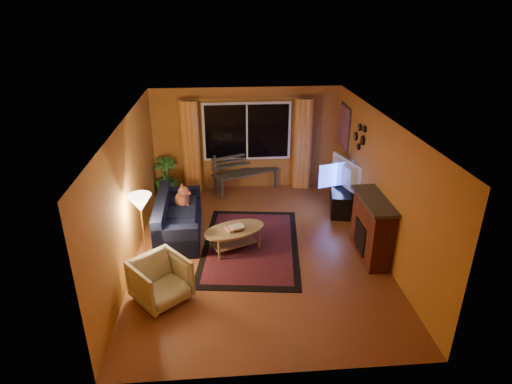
{
  "coord_description": "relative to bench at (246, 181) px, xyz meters",
  "views": [
    {
      "loc": [
        -0.6,
        -6.97,
        4.33
      ],
      "look_at": [
        0.0,
        0.3,
        1.05
      ],
      "focal_mm": 30.0,
      "sensor_mm": 36.0,
      "label": 1
    }
  ],
  "objects": [
    {
      "name": "curtain_rod",
      "position": [
        0.05,
        0.15,
        2.01
      ],
      "size": [
        3.2,
        0.03,
        0.03
      ],
      "primitive_type": "cylinder",
      "rotation": [
        0.0,
        1.57,
        0.0
      ],
      "color": "#BF8C3F",
      "rests_on": "wall_back"
    },
    {
      "name": "coffee_table",
      "position": [
        -0.38,
        -2.72,
        -0.03
      ],
      "size": [
        1.57,
        1.57,
        0.43
      ],
      "primitive_type": "cylinder",
      "rotation": [
        0.0,
        0.0,
        0.41
      ],
      "color": "#9C845C",
      "rests_on": "ground"
    },
    {
      "name": "potted_plant",
      "position": [
        -1.92,
        -0.15,
        0.24
      ],
      "size": [
        0.62,
        0.62,
        0.96
      ],
      "primitive_type": "imported",
      "rotation": [
        0.0,
        0.0,
        0.16
      ],
      "color": "#235B1E",
      "rests_on": "ground"
    },
    {
      "name": "floor_lamp",
      "position": [
        -1.95,
        -3.17,
        0.45
      ],
      "size": [
        0.3,
        0.3,
        1.38
      ],
      "primitive_type": "cylinder",
      "rotation": [
        0.0,
        0.0,
        0.43
      ],
      "color": "#BF8C3F",
      "rests_on": "ground"
    },
    {
      "name": "wall_right",
      "position": [
        2.31,
        -2.75,
        1.01
      ],
      "size": [
        0.02,
        6.0,
        2.5
      ],
      "primitive_type": "cube",
      "color": "#B9702A",
      "rests_on": "ground"
    },
    {
      "name": "dog",
      "position": [
        -1.42,
        -1.61,
        0.39
      ],
      "size": [
        0.37,
        0.48,
        0.49
      ],
      "primitive_type": null,
      "rotation": [
        0.0,
        0.0,
        0.09
      ],
      "color": "#A15038",
      "rests_on": "sofa"
    },
    {
      "name": "curtain_right",
      "position": [
        1.4,
        0.13,
        0.88
      ],
      "size": [
        0.36,
        0.36,
        2.24
      ],
      "primitive_type": "cylinder",
      "color": "orange",
      "rests_on": "ground"
    },
    {
      "name": "window",
      "position": [
        0.05,
        0.19,
        1.21
      ],
      "size": [
        2.0,
        0.02,
        1.3
      ],
      "primitive_type": "cube",
      "color": "black",
      "rests_on": "wall_back"
    },
    {
      "name": "sofa",
      "position": [
        -1.47,
        -2.05,
        0.15
      ],
      "size": [
        0.87,
        1.96,
        0.79
      ],
      "primitive_type": "cube",
      "rotation": [
        0.0,
        0.0,
        0.02
      ],
      "color": "black",
      "rests_on": "ground"
    },
    {
      "name": "fireplace",
      "position": [
        2.1,
        -3.15,
        0.31
      ],
      "size": [
        0.4,
        1.2,
        1.1
      ],
      "primitive_type": "cube",
      "color": "maroon",
      "rests_on": "ground"
    },
    {
      "name": "rug",
      "position": [
        -0.07,
        -2.63,
        -0.23
      ],
      "size": [
        2.15,
        3.07,
        0.02
      ],
      "primitive_type": "cube",
      "rotation": [
        0.0,
        0.0,
        -0.12
      ],
      "color": "maroon",
      "rests_on": "ground"
    },
    {
      "name": "television",
      "position": [
        2.05,
        -1.19,
        0.6
      ],
      "size": [
        0.47,
        1.15,
        0.66
      ],
      "primitive_type": "imported",
      "rotation": [
        0.0,
        0.0,
        1.85
      ],
      "color": "black",
      "rests_on": "tv_console"
    },
    {
      "name": "wall_back",
      "position": [
        0.05,
        0.26,
        1.01
      ],
      "size": [
        4.5,
        0.02,
        2.5
      ],
      "primitive_type": "cube",
      "color": "#B9702A",
      "rests_on": "ground"
    },
    {
      "name": "tv_console",
      "position": [
        2.05,
        -1.19,
        0.01
      ],
      "size": [
        0.66,
        1.29,
        0.51
      ],
      "primitive_type": "cube",
      "rotation": [
        0.0,
        0.0,
        -0.22
      ],
      "color": "black",
      "rests_on": "ground"
    },
    {
      "name": "mirror_cluster",
      "position": [
        2.26,
        -1.45,
        1.56
      ],
      "size": [
        0.06,
        0.6,
        0.56
      ],
      "primitive_type": null,
      "color": "black",
      "rests_on": "wall_right"
    },
    {
      "name": "bench",
      "position": [
        0.0,
        0.0,
        0.0
      ],
      "size": [
        1.68,
        1.1,
        0.49
      ],
      "primitive_type": "cube",
      "rotation": [
        0.0,
        0.0,
        0.42
      ],
      "color": "#313028",
      "rests_on": "ground"
    },
    {
      "name": "painting",
      "position": [
        2.27,
        -0.3,
        1.41
      ],
      "size": [
        0.04,
        0.76,
        0.96
      ],
      "primitive_type": "cube",
      "color": "#E34E12",
      "rests_on": "wall_right"
    },
    {
      "name": "curtain_left",
      "position": [
        -1.3,
        0.13,
        0.88
      ],
      "size": [
        0.36,
        0.36,
        2.24
      ],
      "primitive_type": "cylinder",
      "color": "orange",
      "rests_on": "ground"
    },
    {
      "name": "armchair",
      "position": [
        -1.58,
        -4.13,
        0.15
      ],
      "size": [
        1.05,
        1.04,
        0.79
      ],
      "primitive_type": "imported",
      "rotation": [
        0.0,
        0.0,
        0.69
      ],
      "color": "#BEBB95",
      "rests_on": "ground"
    },
    {
      "name": "wall_left",
      "position": [
        -2.21,
        -2.75,
        1.01
      ],
      "size": [
        0.02,
        6.0,
        2.5
      ],
      "primitive_type": "cube",
      "color": "#B9702A",
      "rests_on": "ground"
    },
    {
      "name": "floor",
      "position": [
        0.05,
        -2.75,
        -0.25
      ],
      "size": [
        4.5,
        6.0,
        0.02
      ],
      "primitive_type": "cube",
      "color": "brown",
      "rests_on": "ground"
    },
    {
      "name": "ceiling",
      "position": [
        0.05,
        -2.75,
        2.27
      ],
      "size": [
        4.5,
        6.0,
        0.02
      ],
      "primitive_type": "cube",
      "color": "white",
      "rests_on": "ground"
    }
  ]
}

